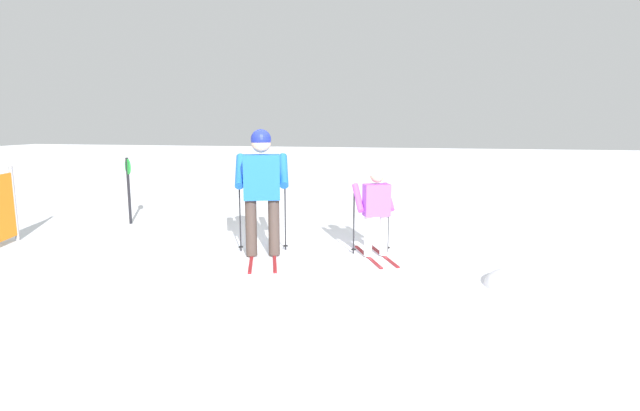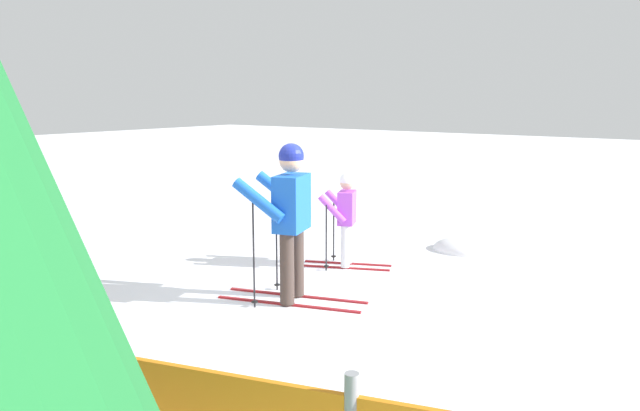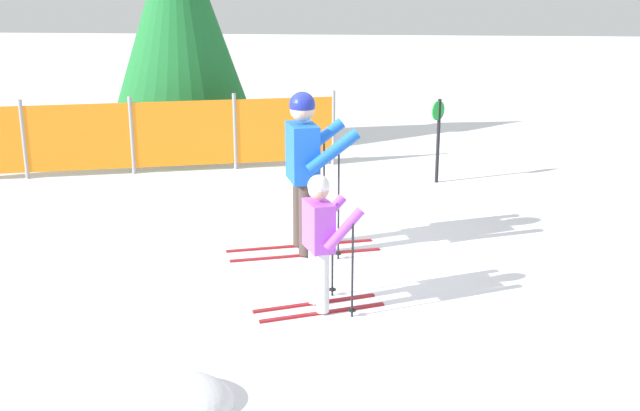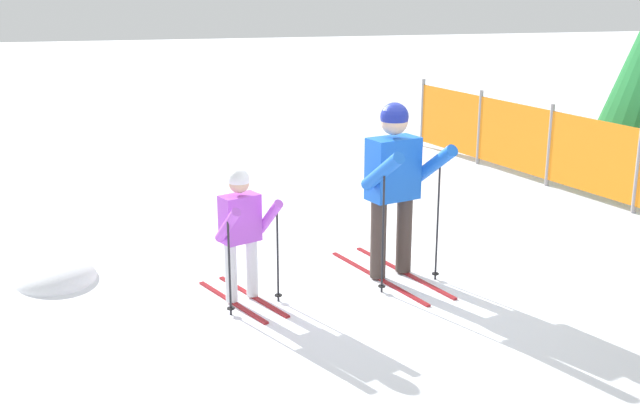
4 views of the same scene
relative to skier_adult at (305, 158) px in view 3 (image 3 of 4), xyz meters
The scene contains 7 objects.
ground_plane 1.07m from the skier_adult, 163.67° to the right, with size 60.00×60.00×0.00m, color white.
skier_adult is the anchor object (origin of this frame).
skier_child 1.60m from the skier_adult, 79.56° to the right, with size 1.19×0.74×1.26m.
safety_fence 4.39m from the skier_adult, 131.85° to the left, with size 5.99×1.71×1.17m.
conifer_far 5.79m from the skier_adult, 117.07° to the left, with size 2.15×2.15×4.00m.
trail_marker 3.49m from the skier_adult, 62.39° to the left, with size 0.19×0.23×1.21m.
snow_mound 3.51m from the skier_adult, 101.42° to the right, with size 0.93×0.79×0.37m, color white.
Camera 3 is at (1.00, -8.20, 2.98)m, focal length 45.00 mm.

